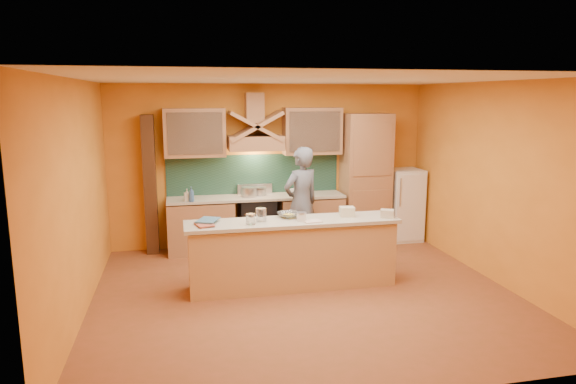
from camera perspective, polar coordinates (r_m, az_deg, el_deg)
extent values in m
cube|color=brown|center=(6.98, 1.88, -11.23)|extent=(5.50, 5.00, 0.01)
cube|color=white|center=(6.48, 2.03, 12.42)|extent=(5.50, 5.00, 0.01)
cube|color=orange|center=(9.00, -1.94, 2.99)|extent=(5.50, 0.02, 2.80)
cube|color=orange|center=(4.27, 10.20, -5.85)|extent=(5.50, 0.02, 2.80)
cube|color=orange|center=(6.50, -22.29, -0.80)|extent=(0.02, 5.00, 2.80)
cube|color=orange|center=(7.72, 22.16, 0.92)|extent=(0.02, 5.00, 2.80)
cube|color=#A7724C|center=(8.76, -9.64, -3.85)|extent=(1.10, 0.60, 0.86)
cube|color=#A7724C|center=(9.03, 2.51, -3.26)|extent=(1.10, 0.60, 0.86)
cube|color=#B6AD9A|center=(8.74, -3.50, -0.58)|extent=(3.00, 0.62, 0.04)
cube|color=black|center=(8.84, -3.47, -3.44)|extent=(0.60, 0.58, 0.90)
cube|color=#1B3D32|center=(8.96, -3.80, 1.96)|extent=(3.00, 0.03, 0.70)
cube|color=#A7724C|center=(8.66, -3.62, 5.46)|extent=(0.92, 0.50, 0.24)
cube|color=#A7724C|center=(8.72, -3.77, 9.32)|extent=(0.30, 0.30, 0.50)
cube|color=#A7724C|center=(8.63, -10.33, 6.50)|extent=(1.00, 0.35, 0.80)
cube|color=#A7724C|center=(8.92, 2.70, 6.79)|extent=(1.00, 0.35, 0.80)
cube|color=#A7724C|center=(9.19, 8.59, 1.45)|extent=(0.80, 0.60, 2.30)
cube|color=white|center=(9.57, 12.72, -1.37)|extent=(0.58, 0.60, 1.30)
cube|color=#472816|center=(8.76, -15.06, 0.76)|extent=(0.20, 0.30, 2.30)
cube|color=tan|center=(7.08, 0.51, -7.11)|extent=(2.80, 0.55, 0.88)
cube|color=#B6AD9A|center=(6.95, 0.52, -3.34)|extent=(2.90, 0.62, 0.05)
imported|color=slate|center=(8.23, 1.47, -1.23)|extent=(0.78, 0.67, 1.81)
cylinder|color=#AEAFB5|center=(8.70, -4.34, -0.09)|extent=(0.29, 0.29, 0.17)
cylinder|color=silver|center=(8.79, -3.10, -0.06)|extent=(0.21, 0.21, 0.14)
imported|color=silver|center=(8.46, -11.15, -0.32)|extent=(0.10, 0.10, 0.20)
imported|color=#355A93|center=(8.38, -10.70, -0.24)|extent=(0.10, 0.10, 0.24)
imported|color=white|center=(8.94, 0.96, 0.07)|extent=(0.31, 0.31, 0.08)
cube|color=white|center=(8.81, 1.25, -0.03)|extent=(0.33, 0.30, 0.10)
imported|color=#AC503D|center=(6.70, -10.14, -3.70)|extent=(0.27, 0.33, 0.03)
imported|color=#3B6583|center=(6.91, -9.83, -3.07)|extent=(0.36, 0.40, 0.03)
cylinder|color=silver|center=(6.87, -3.01, -2.54)|extent=(0.19, 0.19, 0.18)
cylinder|color=white|center=(6.73, -4.18, -3.01)|extent=(0.14, 0.14, 0.14)
cube|color=white|center=(6.89, 1.50, -2.81)|extent=(0.15, 0.15, 0.10)
imported|color=white|center=(7.09, 0.08, -2.55)|extent=(0.38, 0.38, 0.07)
cube|color=beige|center=(6.85, 2.74, -3.27)|extent=(0.25, 0.20, 0.02)
cube|color=beige|center=(7.21, 6.57, -2.17)|extent=(0.22, 0.18, 0.13)
cube|color=beige|center=(7.21, 10.96, -2.37)|extent=(0.22, 0.20, 0.11)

